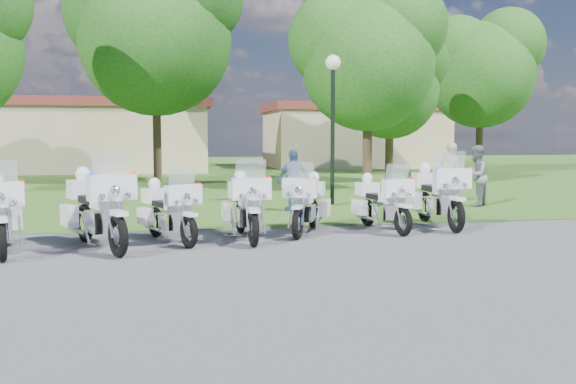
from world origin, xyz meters
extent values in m
plane|color=#4D4D51|center=(0.00, 0.00, 0.00)|extent=(100.00, 100.00, 0.00)
cube|color=#365C1D|center=(0.00, 27.00, 0.00)|extent=(100.00, 48.00, 0.01)
torus|color=black|center=(-3.99, 0.00, 0.34)|extent=(0.31, 0.70, 0.69)
cube|color=white|center=(-3.99, -0.02, 0.70)|extent=(0.30, 0.48, 0.07)
cube|color=white|center=(-4.06, 0.23, 1.08)|extent=(0.78, 0.43, 0.41)
sphere|color=red|center=(-3.72, 0.25, 1.27)|extent=(0.09, 0.09, 0.09)
cube|color=silver|center=(-4.22, 0.87, 0.46)|extent=(0.49, 0.65, 0.35)
cube|color=white|center=(-4.11, 1.62, 0.51)|extent=(0.32, 0.56, 0.37)
torus|color=black|center=(-2.18, 0.05, 0.37)|extent=(0.42, 0.74, 0.74)
torus|color=black|center=(-2.91, 1.79, 0.37)|extent=(0.42, 0.74, 0.74)
cube|color=white|center=(-2.18, 0.03, 0.75)|extent=(0.37, 0.53, 0.08)
cube|color=white|center=(-2.28, 0.29, 1.16)|extent=(0.84, 0.55, 0.44)
cube|color=silver|center=(-2.31, 0.35, 1.55)|extent=(0.62, 0.36, 0.42)
sphere|color=red|center=(-1.93, 0.37, 1.37)|extent=(0.10, 0.10, 0.10)
sphere|color=#1426E5|center=(-2.58, 0.09, 1.37)|extent=(0.10, 0.10, 0.10)
cube|color=silver|center=(-2.56, 0.94, 0.50)|extent=(0.59, 0.72, 0.38)
cube|color=white|center=(-2.45, 0.70, 0.89)|extent=(0.55, 0.67, 0.24)
cube|color=black|center=(-2.69, 1.25, 0.86)|extent=(0.61, 0.78, 0.13)
cube|color=white|center=(-2.54, 1.77, 0.55)|extent=(0.41, 0.61, 0.40)
cube|color=white|center=(-3.16, 1.51, 0.55)|extent=(0.41, 0.61, 0.40)
cube|color=white|center=(-2.93, 1.82, 1.02)|extent=(0.66, 0.61, 0.35)
sphere|color=white|center=(-2.93, 1.82, 1.31)|extent=(0.29, 0.29, 0.29)
torus|color=black|center=(-0.99, 0.72, 0.30)|extent=(0.35, 0.61, 0.61)
torus|color=black|center=(-1.59, 2.16, 0.30)|extent=(0.35, 0.61, 0.61)
cube|color=white|center=(-0.98, 0.71, 0.62)|extent=(0.31, 0.43, 0.06)
cube|color=white|center=(-1.07, 0.92, 0.96)|extent=(0.69, 0.46, 0.37)
cube|color=silver|center=(-1.09, 0.97, 1.28)|extent=(0.51, 0.30, 0.34)
sphere|color=red|center=(-0.78, 0.98, 1.13)|extent=(0.08, 0.08, 0.08)
sphere|color=#1426E5|center=(-1.32, 0.75, 1.13)|extent=(0.08, 0.08, 0.08)
cube|color=silver|center=(-1.29, 1.46, 0.41)|extent=(0.49, 0.59, 0.31)
cube|color=white|center=(-1.21, 1.25, 0.73)|extent=(0.45, 0.55, 0.20)
cube|color=black|center=(-1.40, 1.71, 0.71)|extent=(0.51, 0.64, 0.11)
cube|color=white|center=(-1.28, 2.14, 0.46)|extent=(0.34, 0.50, 0.33)
cube|color=white|center=(-1.79, 1.92, 0.46)|extent=(0.34, 0.50, 0.33)
cube|color=white|center=(-1.60, 2.18, 0.84)|extent=(0.55, 0.51, 0.29)
sphere|color=white|center=(-1.60, 2.18, 1.08)|extent=(0.24, 0.24, 0.24)
torus|color=black|center=(0.18, 0.61, 0.33)|extent=(0.14, 0.68, 0.67)
torus|color=black|center=(0.14, 2.32, 0.33)|extent=(0.14, 0.68, 0.67)
cube|color=white|center=(0.18, 0.59, 0.68)|extent=(0.19, 0.45, 0.07)
cube|color=white|center=(0.17, 0.84, 1.06)|extent=(0.73, 0.26, 0.40)
cube|color=silver|center=(0.17, 0.90, 1.41)|extent=(0.57, 0.13, 0.38)
sphere|color=red|center=(0.50, 0.78, 1.25)|extent=(0.09, 0.09, 0.09)
sphere|color=#1426E5|center=(-0.15, 0.77, 1.25)|extent=(0.09, 0.09, 0.09)
cube|color=silver|center=(0.16, 1.48, 0.45)|extent=(0.35, 0.57, 0.34)
cube|color=white|center=(0.17, 1.24, 0.80)|extent=(0.33, 0.53, 0.22)
cube|color=black|center=(0.16, 1.78, 0.78)|extent=(0.35, 0.63, 0.12)
cube|color=white|center=(0.45, 2.17, 0.50)|extent=(0.19, 0.53, 0.36)
cube|color=white|center=(-0.15, 2.16, 0.50)|extent=(0.19, 0.53, 0.36)
cube|color=white|center=(0.14, 2.35, 0.93)|extent=(0.49, 0.41, 0.32)
sphere|color=white|center=(0.14, 2.35, 1.19)|extent=(0.26, 0.26, 0.26)
torus|color=black|center=(1.15, 1.29, 0.31)|extent=(0.38, 0.63, 0.64)
torus|color=black|center=(1.82, 2.77, 0.31)|extent=(0.38, 0.63, 0.64)
cube|color=white|center=(1.14, 1.28, 0.65)|extent=(0.33, 0.45, 0.07)
cube|color=white|center=(1.24, 1.49, 1.00)|extent=(0.72, 0.49, 0.38)
cube|color=silver|center=(1.26, 1.54, 1.34)|extent=(0.53, 0.32, 0.36)
sphere|color=red|center=(1.49, 1.31, 1.18)|extent=(0.09, 0.09, 0.09)
sphere|color=#1426E5|center=(0.94, 1.57, 1.18)|extent=(0.09, 0.09, 0.09)
cube|color=silver|center=(1.49, 2.05, 0.43)|extent=(0.52, 0.62, 0.32)
cube|color=white|center=(1.40, 1.84, 0.76)|extent=(0.48, 0.58, 0.21)
cube|color=black|center=(1.61, 2.31, 0.74)|extent=(0.54, 0.67, 0.11)
cube|color=white|center=(2.02, 2.52, 0.48)|extent=(0.36, 0.52, 0.34)
cube|color=white|center=(1.50, 2.76, 0.48)|extent=(0.36, 0.52, 0.34)
cube|color=white|center=(1.83, 2.80, 0.88)|extent=(0.57, 0.54, 0.31)
sphere|color=white|center=(1.83, 2.80, 1.13)|extent=(0.25, 0.25, 0.25)
torus|color=black|center=(3.34, 1.29, 0.30)|extent=(0.22, 0.63, 0.62)
torus|color=black|center=(3.09, 2.84, 0.30)|extent=(0.22, 0.63, 0.62)
cube|color=white|center=(3.34, 1.28, 0.63)|extent=(0.23, 0.43, 0.06)
cube|color=white|center=(3.30, 1.50, 0.97)|extent=(0.69, 0.32, 0.37)
cube|color=silver|center=(3.30, 1.56, 1.29)|extent=(0.53, 0.19, 0.35)
sphere|color=red|center=(3.60, 1.50, 1.14)|extent=(0.08, 0.08, 0.08)
sphere|color=#1426E5|center=(3.02, 1.40, 1.14)|extent=(0.08, 0.08, 0.08)
cube|color=silver|center=(3.21, 2.09, 0.41)|extent=(0.39, 0.56, 0.31)
cube|color=white|center=(3.25, 1.87, 0.74)|extent=(0.37, 0.52, 0.20)
cube|color=black|center=(3.17, 2.36, 0.72)|extent=(0.40, 0.61, 0.11)
cube|color=white|center=(3.38, 2.75, 0.46)|extent=(0.24, 0.50, 0.33)
cube|color=white|center=(2.84, 2.66, 0.46)|extent=(0.24, 0.50, 0.33)
cube|color=white|center=(3.08, 2.87, 0.85)|extent=(0.49, 0.43, 0.29)
sphere|color=white|center=(3.08, 2.87, 1.09)|extent=(0.24, 0.24, 0.24)
torus|color=black|center=(4.58, 1.48, 0.36)|extent=(0.17, 0.73, 0.72)
torus|color=black|center=(4.66, 3.32, 0.36)|extent=(0.17, 0.73, 0.72)
cube|color=white|center=(4.58, 1.46, 0.73)|extent=(0.21, 0.48, 0.08)
cube|color=white|center=(4.59, 1.73, 1.13)|extent=(0.79, 0.29, 0.43)
cube|color=silver|center=(4.60, 1.80, 1.51)|extent=(0.61, 0.16, 0.41)
sphere|color=red|center=(4.94, 1.65, 1.34)|extent=(0.10, 0.10, 0.10)
sphere|color=#1426E5|center=(4.25, 1.68, 1.34)|extent=(0.10, 0.10, 0.10)
cube|color=silver|center=(4.62, 2.42, 0.49)|extent=(0.39, 0.62, 0.37)
cube|color=white|center=(4.61, 2.16, 0.86)|extent=(0.37, 0.58, 0.24)
cube|color=black|center=(4.64, 2.74, 0.84)|extent=(0.40, 0.68, 0.13)
cube|color=white|center=(4.98, 3.14, 0.54)|extent=(0.22, 0.57, 0.39)
cube|color=white|center=(4.33, 3.17, 0.54)|extent=(0.22, 0.57, 0.39)
cube|color=white|center=(4.66, 3.35, 0.99)|extent=(0.54, 0.45, 0.35)
sphere|color=white|center=(4.66, 3.35, 1.27)|extent=(0.28, 0.28, 0.28)
cylinder|color=black|center=(3.48, 7.33, 2.00)|extent=(0.12, 0.12, 4.00)
sphere|color=white|center=(3.48, 7.33, 4.16)|extent=(0.44, 0.44, 0.44)
cylinder|color=#38281C|center=(-1.64, 17.91, 2.27)|extent=(0.36, 0.36, 4.54)
sphere|color=#175219|center=(-1.64, 17.91, 6.20)|extent=(6.61, 6.61, 6.61)
sphere|color=#175219|center=(-3.08, 18.43, 7.44)|extent=(4.96, 4.96, 4.96)
cylinder|color=#38281C|center=(6.29, 12.63, 1.73)|extent=(0.36, 0.36, 3.46)
sphere|color=#175219|center=(6.29, 12.63, 4.72)|extent=(5.04, 5.04, 5.04)
sphere|color=#175219|center=(5.18, 13.03, 5.67)|extent=(3.78, 3.78, 3.78)
sphere|color=#175219|center=(7.47, 12.32, 6.14)|extent=(3.46, 3.46, 3.46)
cylinder|color=#38281C|center=(8.52, 16.33, 1.48)|extent=(0.36, 0.36, 2.97)
sphere|color=#175219|center=(8.52, 16.33, 4.05)|extent=(4.32, 4.32, 4.32)
sphere|color=#175219|center=(7.57, 16.66, 4.86)|extent=(3.24, 3.24, 3.24)
sphere|color=#175219|center=(9.53, 16.06, 5.26)|extent=(2.97, 2.97, 2.97)
cylinder|color=#38281C|center=(15.23, 20.84, 1.93)|extent=(0.36, 0.36, 3.85)
sphere|color=#175219|center=(15.23, 20.84, 5.25)|extent=(5.60, 5.60, 5.60)
sphere|color=#175219|center=(14.00, 21.27, 6.30)|extent=(4.20, 4.20, 4.20)
sphere|color=#175219|center=(16.54, 20.49, 6.83)|extent=(3.85, 3.85, 3.85)
cube|color=#C4AD8E|center=(-6.00, 28.00, 1.80)|extent=(14.00, 8.00, 3.60)
cube|color=maroon|center=(-6.00, 28.00, 3.85)|extent=(14.56, 8.32, 0.50)
cube|color=#C4AD8E|center=(11.00, 30.00, 1.80)|extent=(11.00, 7.00, 3.60)
cube|color=maroon|center=(11.00, 30.00, 3.85)|extent=(11.44, 7.28, 0.50)
imported|color=tan|center=(7.15, 7.22, 0.91)|extent=(0.68, 0.46, 1.81)
imported|color=gray|center=(7.42, 6.11, 0.88)|extent=(1.07, 1.08, 1.76)
imported|color=#385487|center=(2.05, 6.02, 0.83)|extent=(1.05, 0.66, 1.66)
camera|label=1|loc=(-1.44, -10.90, 2.03)|focal=40.00mm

